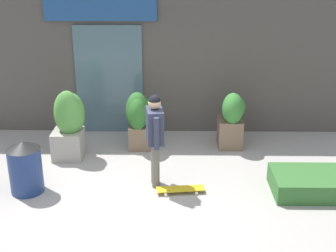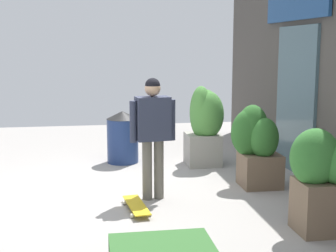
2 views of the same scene
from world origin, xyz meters
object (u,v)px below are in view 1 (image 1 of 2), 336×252
at_px(skateboarder, 155,132).
at_px(skateboard, 180,189).
at_px(planter_box_left, 232,117).
at_px(planter_box_right, 69,121).
at_px(planter_box_mid, 140,118).
at_px(trash_bin, 25,167).

distance_m(skateboarder, skateboard, 1.05).
relative_size(planter_box_left, planter_box_right, 0.85).
xyz_separation_m(planter_box_mid, trash_bin, (-1.77, -1.80, -0.19)).
distance_m(planter_box_left, planter_box_mid, 1.84).
xyz_separation_m(skateboarder, planter_box_mid, (-0.36, 1.54, -0.34)).
distance_m(skateboard, planter_box_right, 2.61).
bearing_deg(planter_box_right, trash_bin, -107.86).
distance_m(planter_box_left, planter_box_right, 3.21).
bearing_deg(trash_bin, skateboard, -0.07).
distance_m(planter_box_mid, trash_bin, 2.53).
relative_size(planter_box_right, planter_box_mid, 1.15).
bearing_deg(skateboarder, trash_bin, 178.92).
bearing_deg(planter_box_left, planter_box_mid, -175.98).
bearing_deg(skateboarder, planter_box_right, 138.82).
relative_size(skateboarder, skateboard, 1.99).
relative_size(planter_box_right, trash_bin, 1.50).
relative_size(skateboarder, trash_bin, 1.78).
distance_m(skateboarder, planter_box_mid, 1.61).
height_order(skateboard, planter_box_mid, planter_box_mid).
height_order(planter_box_mid, trash_bin, planter_box_mid).
bearing_deg(skateboarder, planter_box_left, 40.40).
height_order(planter_box_right, trash_bin, planter_box_right).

